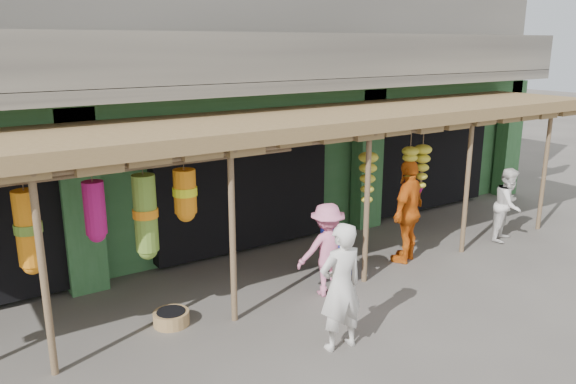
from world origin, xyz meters
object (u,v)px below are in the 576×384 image
blue_chair (334,247)px  person_vendor (408,211)px  person_shopper (327,250)px  person_front (341,287)px  person_right (508,205)px

blue_chair → person_vendor: (1.51, -0.24, 0.46)m
person_shopper → person_vendor: bearing=-157.7°
person_vendor → person_shopper: bearing=-14.1°
person_front → person_right: bearing=-161.5°
person_vendor → person_shopper: person_vendor is taller
person_right → person_shopper: bearing=160.8°
person_front → person_right: (5.49, 1.41, -0.12)m
person_front → person_vendor: (2.97, 1.74, 0.09)m
person_right → blue_chair: bearing=152.9°
blue_chair → person_front: 2.49m
blue_chair → person_right: 4.08m
blue_chair → person_right: (4.03, -0.57, 0.25)m
person_shopper → person_right: bearing=-166.4°
blue_chair → person_shopper: person_shopper is taller
person_front → blue_chair: bearing=-122.4°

